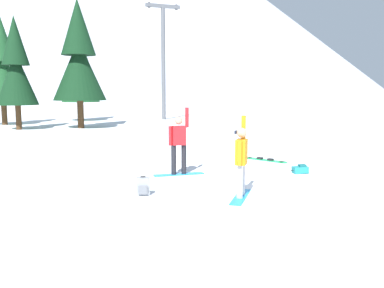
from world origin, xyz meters
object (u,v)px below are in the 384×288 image
(pine_tree_tall, at_px, (80,74))
(pine_tree_slender, at_px, (79,58))
(loose_snowboard_far_spare, at_px, (265,160))
(backpack_grey, at_px, (143,187))
(snowboarder_midground, at_px, (179,143))
(ski_lift_tower, at_px, (163,55))
(snowboarder_foreground, at_px, (241,160))
(backpack_teal, at_px, (300,169))
(pine_tree_broad, at_px, (16,68))
(pine_tree_leaning, at_px, (2,64))

(pine_tree_tall, bearing_deg, pine_tree_slender, -98.47)
(loose_snowboard_far_spare, xyz_separation_m, backpack_grey, (-5.55, -3.22, 0.19))
(snowboarder_midground, bearing_deg, pine_tree_slender, 91.56)
(backpack_grey, relative_size, ski_lift_tower, 0.05)
(snowboarder_midground, bearing_deg, snowboarder_foreground, -82.61)
(backpack_teal, xyz_separation_m, pine_tree_tall, (-2.98, 25.20, 3.70))
(backpack_grey, bearing_deg, snowboarder_foreground, -27.81)
(snowboarder_midground, distance_m, backpack_teal, 3.85)
(pine_tree_broad, relative_size, ski_lift_tower, 0.74)
(snowboarder_foreground, relative_size, backpack_grey, 4.14)
(backpack_teal, xyz_separation_m, pine_tree_leaning, (-8.75, 23.25, 4.23))
(pine_tree_leaning, bearing_deg, ski_lift_tower, 3.20)
(pine_tree_broad, height_order, pine_tree_tall, pine_tree_broad)
(loose_snowboard_far_spare, height_order, pine_tree_broad, pine_tree_broad)
(snowboarder_midground, distance_m, loose_snowboard_far_spare, 4.15)
(backpack_teal, distance_m, pine_tree_leaning, 25.20)
(snowboarder_foreground, bearing_deg, pine_tree_broad, 102.81)
(snowboarder_midground, distance_m, pine_tree_leaning, 22.86)
(snowboarder_midground, height_order, pine_tree_slender, pine_tree_slender)
(pine_tree_broad, bearing_deg, snowboarder_midground, -76.25)
(snowboarder_foreground, relative_size, pine_tree_leaning, 0.24)
(backpack_teal, xyz_separation_m, backpack_grey, (-5.25, -0.75, 0.09))
(backpack_teal, xyz_separation_m, pine_tree_slender, (-4.01, 18.28, 4.47))
(pine_tree_tall, bearing_deg, ski_lift_tower, -10.49)
(backpack_grey, relative_size, pine_tree_slender, 0.06)
(pine_tree_tall, height_order, pine_tree_leaning, pine_tree_leaning)
(pine_tree_broad, bearing_deg, backpack_teal, -67.37)
(backpack_grey, distance_m, ski_lift_tower, 26.82)
(snowboarder_midground, bearing_deg, pine_tree_broad, 103.75)
(snowboarder_midground, distance_m, pine_tree_slender, 17.42)
(ski_lift_tower, bearing_deg, snowboarder_midground, -107.88)
(pine_tree_slender, bearing_deg, snowboarder_foreground, -87.54)
(snowboarder_foreground, relative_size, snowboarder_midground, 0.96)
(loose_snowboard_far_spare, xyz_separation_m, pine_tree_tall, (-3.28, 22.73, 3.80))
(loose_snowboard_far_spare, relative_size, pine_tree_tall, 0.25)
(pine_tree_slender, xyz_separation_m, pine_tree_tall, (1.03, 6.92, -0.76))
(pine_tree_broad, height_order, pine_tree_leaning, pine_tree_leaning)
(backpack_grey, height_order, pine_tree_slender, pine_tree_slender)
(snowboarder_midground, xyz_separation_m, pine_tree_broad, (-4.29, 17.55, 2.95))
(backpack_teal, bearing_deg, ski_lift_tower, 81.03)
(backpack_grey, distance_m, pine_tree_leaning, 24.60)
(snowboarder_foreground, distance_m, backpack_grey, 2.48)
(loose_snowboard_far_spare, bearing_deg, pine_tree_slender, 105.25)
(loose_snowboard_far_spare, relative_size, pine_tree_slender, 0.21)
(snowboarder_foreground, distance_m, snowboarder_midground, 3.13)
(snowboarder_midground, xyz_separation_m, loose_snowboard_far_spare, (3.85, 1.22, -0.95))
(snowboarder_midground, bearing_deg, loose_snowboard_far_spare, 17.60)
(pine_tree_leaning, relative_size, ski_lift_tower, 0.82)
(snowboarder_foreground, xyz_separation_m, ski_lift_tower, (6.92, 25.81, 4.57))
(pine_tree_tall, relative_size, ski_lift_tower, 0.72)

